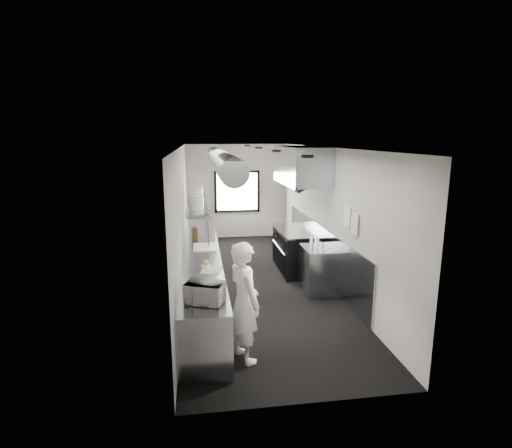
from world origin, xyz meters
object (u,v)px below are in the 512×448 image
object	(u,v)px
prep_counter	(201,272)
squeeze_bottle_c	(317,243)
bottle_station	(320,270)
knife_block	(195,233)
range	(297,250)
squeeze_bottle_e	(312,239)
cutting_board	(205,247)
plate_stack_a	(198,203)
line_cook	(244,302)
plate_stack_c	(197,194)
pass_shelf	(197,204)
squeeze_bottle_d	(316,242)
squeeze_bottle_a	(322,247)
plate_stack_b	(196,199)
small_plate	(206,266)
far_work_table	(200,229)
plate_stack_d	(198,192)
deli_tub_b	(195,289)
deli_tub_a	(189,286)
squeeze_bottle_b	(320,246)
microwave	(205,293)
exhaust_hood	(301,165)

from	to	relation	value
prep_counter	squeeze_bottle_c	bearing A→B (deg)	-3.87
bottle_station	knife_block	xyz separation A→B (m)	(-2.41, 1.09, 0.57)
range	squeeze_bottle_c	world-z (taller)	squeeze_bottle_c
prep_counter	squeeze_bottle_e	world-z (taller)	squeeze_bottle_e
bottle_station	cutting_board	world-z (taller)	cutting_board
plate_stack_a	squeeze_bottle_c	world-z (taller)	plate_stack_a
range	line_cook	size ratio (longest dim) A/B	0.96
plate_stack_a	range	bearing A→B (deg)	14.54
plate_stack_c	squeeze_bottle_e	distance (m)	2.84
pass_shelf	squeeze_bottle_d	world-z (taller)	pass_shelf
knife_block	squeeze_bottle_a	distance (m)	2.74
bottle_station	plate_stack_b	distance (m)	2.99
line_cook	small_plate	size ratio (longest dim) A/B	9.77
far_work_table	plate_stack_d	xyz separation A→B (m)	(-0.02, -1.57, 1.29)
deli_tub_b	squeeze_bottle_a	bearing A→B (deg)	35.37
deli_tub_a	squeeze_bottle_b	size ratio (longest dim) A/B	0.79
microwave	plate_stack_d	xyz separation A→B (m)	(-0.05, 4.66, 0.70)
cutting_board	squeeze_bottle_c	xyz separation A→B (m)	(2.17, -0.32, 0.09)
line_cook	small_plate	bearing A→B (deg)	-3.63
plate_stack_a	plate_stack_c	distance (m)	1.08
far_work_table	deli_tub_a	bearing A→B (deg)	-91.82
small_plate	plate_stack_a	bearing A→B (deg)	93.72
pass_shelf	deli_tub_a	size ratio (longest dim) A/B	23.58
microwave	squeeze_bottle_d	bearing A→B (deg)	68.30
microwave	squeeze_bottle_e	distance (m)	3.46
deli_tub_a	plate_stack_d	xyz separation A→B (m)	(0.16, 4.16, 0.79)
pass_shelf	plate_stack_a	world-z (taller)	plate_stack_a
squeeze_bottle_e	prep_counter	bearing A→B (deg)	-176.30
far_work_table	plate_stack_c	xyz separation A→B (m)	(-0.03, -1.99, 1.28)
plate_stack_a	squeeze_bottle_e	size ratio (longest dim) A/B	1.48
knife_block	bottle_station	bearing A→B (deg)	-32.84
line_cook	deli_tub_a	size ratio (longest dim) A/B	13.13
knife_block	plate_stack_a	xyz separation A→B (m)	(0.08, -0.27, 0.69)
deli_tub_a	squeeze_bottle_d	xyz separation A→B (m)	(2.43, 1.94, 0.05)
pass_shelf	plate_stack_c	distance (m)	0.29
plate_stack_d	squeeze_bottle_b	world-z (taller)	plate_stack_d
squeeze_bottle_d	far_work_table	bearing A→B (deg)	120.65
squeeze_bottle_c	knife_block	bearing A→B (deg)	156.18
squeeze_bottle_c	cutting_board	bearing A→B (deg)	171.68
pass_shelf	far_work_table	size ratio (longest dim) A/B	2.50
plate_stack_a	plate_stack_d	xyz separation A→B (m)	(0.01, 1.51, 0.03)
line_cook	squeeze_bottle_c	bearing A→B (deg)	-58.87
cutting_board	bottle_station	bearing A→B (deg)	-9.33
plate_stack_b	plate_stack_d	xyz separation A→B (m)	(0.04, 0.99, 0.02)
range	squeeze_bottle_d	distance (m)	1.40
deli_tub_a	plate_stack_a	size ratio (longest dim) A/B	0.47
squeeze_bottle_b	line_cook	bearing A→B (deg)	-129.43
exhaust_hood	squeeze_bottle_a	distance (m)	2.19
exhaust_hood	deli_tub_b	world-z (taller)	exhaust_hood
squeeze_bottle_d	cutting_board	bearing A→B (deg)	173.26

